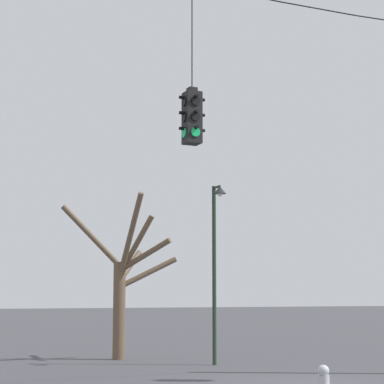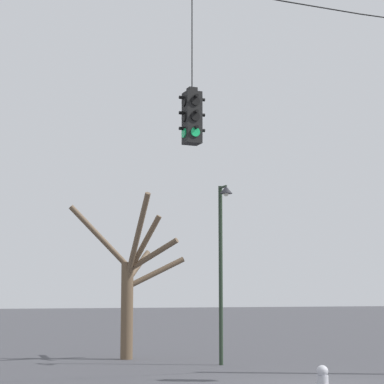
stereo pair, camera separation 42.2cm
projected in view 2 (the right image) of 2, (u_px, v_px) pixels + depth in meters
span_wire at (321, 3)px, 17.43m from camera, size 14.88×0.03×0.34m
traffic_light_near_right_pole at (192, 117)px, 15.80m from camera, size 0.58×0.58×3.55m
street_lamp at (222, 246)px, 22.38m from camera, size 0.38×0.67×5.33m
bare_tree at (131, 282)px, 24.25m from camera, size 3.79×2.76×5.25m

